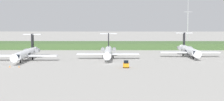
% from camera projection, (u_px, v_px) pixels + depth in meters
% --- Properties ---
extents(ground_plane, '(500.00, 500.00, 0.00)m').
position_uv_depth(ground_plane, '(112.00, 55.00, 150.03)').
color(ground_plane, '#9E9B96').
extents(grass_berm, '(320.00, 20.00, 2.99)m').
position_uv_depth(grass_berm, '(113.00, 45.00, 180.18)').
color(grass_berm, '#426033').
rests_on(grass_berm, ground).
extents(regional_jet_second, '(22.81, 31.00, 9.00)m').
position_uv_depth(regional_jet_second, '(26.00, 53.00, 129.49)').
color(regional_jet_second, silver).
rests_on(regional_jet_second, ground).
extents(regional_jet_third, '(22.81, 31.00, 9.00)m').
position_uv_depth(regional_jet_third, '(108.00, 52.00, 135.21)').
color(regional_jet_third, silver).
rests_on(regional_jet_third, ground).
extents(regional_jet_fourth, '(22.81, 31.00, 9.00)m').
position_uv_depth(regional_jet_fourth, '(189.00, 50.00, 141.68)').
color(regional_jet_fourth, silver).
rests_on(regional_jet_fourth, ground).
extents(antenna_mast, '(4.40, 0.50, 27.77)m').
position_uv_depth(antenna_mast, '(188.00, 25.00, 188.00)').
color(antenna_mast, '#B2B2B7').
rests_on(antenna_mast, ground).
extents(baggage_tug, '(1.72, 3.20, 2.30)m').
position_uv_depth(baggage_tug, '(126.00, 64.00, 110.43)').
color(baggage_tug, orange).
rests_on(baggage_tug, ground).
extents(safety_cone_mid_marker, '(0.44, 0.44, 0.55)m').
position_uv_depth(safety_cone_mid_marker, '(10.00, 66.00, 111.35)').
color(safety_cone_mid_marker, orange).
rests_on(safety_cone_mid_marker, ground).
extents(safety_cone_rear_marker, '(0.44, 0.44, 0.55)m').
position_uv_depth(safety_cone_rear_marker, '(19.00, 66.00, 111.19)').
color(safety_cone_rear_marker, orange).
rests_on(safety_cone_rear_marker, ground).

